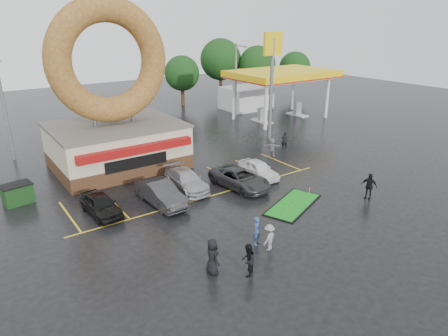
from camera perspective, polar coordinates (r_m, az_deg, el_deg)
ground at (r=25.78m, az=2.16°, el=-6.63°), size 120.00×120.00×0.00m
donut_shop at (r=33.84m, az=-15.43°, el=7.36°), size 10.20×8.70×13.50m
gas_station at (r=52.43m, az=5.97°, el=11.62°), size 12.30×13.65×5.90m
shell_sign at (r=40.71m, az=6.89°, el=14.24°), size 2.20×0.36×10.60m
streetlight_left at (r=38.96m, az=-28.88°, el=7.71°), size 0.40×2.21×9.00m
streetlight_mid at (r=43.61m, az=-10.44°, el=11.03°), size 0.40×2.21×9.00m
streetlight_right at (r=50.55m, az=1.75°, el=12.63°), size 0.40×2.21×9.00m
tree_far_a at (r=62.95m, az=4.76°, el=14.51°), size 5.60×5.60×8.00m
tree_far_b at (r=65.55m, az=10.07°, el=13.95°), size 4.90×4.90×7.00m
tree_far_c at (r=63.66m, az=-0.48°, el=15.24°), size 6.30×6.30×9.00m
tree_far_d at (r=57.91m, az=-6.03°, el=13.30°), size 4.90×4.90×7.00m
car_black at (r=26.65m, az=-17.20°, el=-5.01°), size 1.90×4.13×1.37m
car_dgrey at (r=27.14m, az=-9.00°, el=-3.61°), size 1.89×4.78×1.55m
car_silver at (r=29.31m, az=-5.43°, el=-1.74°), size 2.27×4.91×1.39m
car_grey at (r=29.50m, az=2.25°, el=-1.49°), size 2.94×5.30×1.40m
car_white at (r=31.46m, az=4.95°, el=-0.17°), size 1.73×4.01×1.35m
person_blue at (r=22.29m, az=4.77°, el=-8.93°), size 0.72×0.61×1.66m
person_blackjkt at (r=19.81m, az=3.44°, el=-12.99°), size 1.04×1.01×1.68m
person_hoodie at (r=21.87m, az=6.46°, el=-9.84°), size 1.11×0.86×1.52m
person_bystander at (r=19.88m, az=-1.68°, el=-12.53°), size 0.62×0.92×1.86m
person_cameraman at (r=29.33m, az=20.00°, el=-2.44°), size 0.82×1.18×1.86m
person_walker_near at (r=36.33m, az=6.83°, el=2.94°), size 1.55×1.39×1.71m
person_walker_far at (r=38.64m, az=8.63°, el=3.94°), size 0.74×0.63×1.72m
dumpster at (r=30.39m, az=-27.40°, el=-3.35°), size 1.97×1.47×1.30m
putting_green at (r=27.34m, az=9.82°, el=-5.18°), size 5.40×3.85×0.62m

